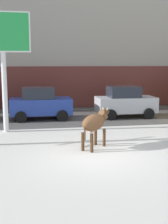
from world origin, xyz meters
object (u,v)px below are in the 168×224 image
object	(u,v)px
pedestrian_near_billboard	(42,98)
car_blue_hatchback	(40,103)
car_silver_hatchback	(125,102)
cow_brown	(95,123)
billboard	(2,39)

from	to	relation	value
pedestrian_near_billboard	car_blue_hatchback	bearing A→B (deg)	-93.81
car_silver_hatchback	pedestrian_near_billboard	world-z (taller)	car_silver_hatchback
car_blue_hatchback	pedestrian_near_billboard	bearing A→B (deg)	86.19
cow_brown	billboard	distance (m)	5.98
car_blue_hatchback	pedestrian_near_billboard	distance (m)	3.28
cow_brown	car_blue_hatchback	xyz separation A→B (m)	(-1.90, 6.37, -0.07)
cow_brown	car_silver_hatchback	size ratio (longest dim) A/B	0.48
car_silver_hatchback	pedestrian_near_billboard	xyz separation A→B (m)	(-4.82, 3.40, -0.05)
billboard	cow_brown	bearing A→B (deg)	-43.38
billboard	car_silver_hatchback	size ratio (longest dim) A/B	1.58
cow_brown	pedestrian_near_billboard	xyz separation A→B (m)	(-1.68, 9.64, -0.11)
car_silver_hatchback	pedestrian_near_billboard	bearing A→B (deg)	144.83
car_blue_hatchback	car_silver_hatchback	bearing A→B (deg)	-1.45
billboard	car_silver_hatchback	world-z (taller)	billboard
pedestrian_near_billboard	billboard	bearing A→B (deg)	-107.20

